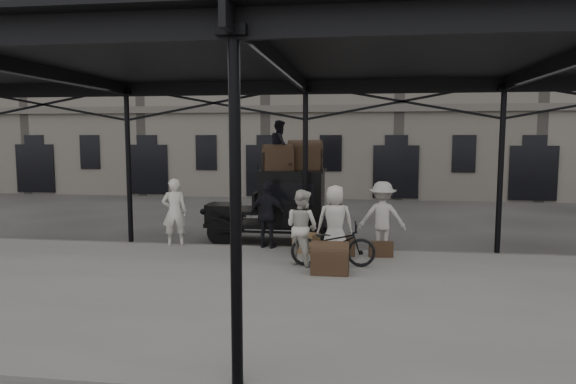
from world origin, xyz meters
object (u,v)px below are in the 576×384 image
(porter_official, at_px, (268,215))
(bicycle, at_px, (333,244))
(taxi, at_px, (282,202))
(steamer_trunk_platform, at_px, (330,260))
(porter_left, at_px, (175,212))
(steamer_trunk_roof_near, at_px, (278,159))

(porter_official, xyz_separation_m, bicycle, (1.83, -1.72, -0.38))
(taxi, bearing_deg, porter_official, -96.07)
(steamer_trunk_platform, bearing_deg, taxi, 113.42)
(taxi, height_order, porter_official, taxi)
(porter_left, bearing_deg, taxi, -169.64)
(taxi, xyz_separation_m, bicycle, (1.68, -3.16, -0.54))
(taxi, bearing_deg, bicycle, -61.96)
(porter_left, xyz_separation_m, porter_official, (2.61, 0.05, -0.03))
(steamer_trunk_platform, bearing_deg, porter_official, 127.11)
(porter_official, relative_size, bicycle, 0.92)
(steamer_trunk_platform, bearing_deg, bicycle, 87.81)
(porter_official, bearing_deg, steamer_trunk_platform, 139.85)
(taxi, relative_size, porter_left, 1.96)
(steamer_trunk_roof_near, height_order, steamer_trunk_platform, steamer_trunk_roof_near)
(bicycle, bearing_deg, porter_left, 66.05)
(porter_left, distance_m, steamer_trunk_roof_near, 3.27)
(porter_left, bearing_deg, steamer_trunk_platform, 134.26)
(taxi, xyz_separation_m, porter_official, (-0.15, -1.43, -0.15))
(porter_left, height_order, steamer_trunk_platform, porter_left)
(taxi, height_order, steamer_trunk_platform, taxi)
(taxi, height_order, steamer_trunk_roof_near, steamer_trunk_roof_near)
(taxi, relative_size, steamer_trunk_roof_near, 4.30)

